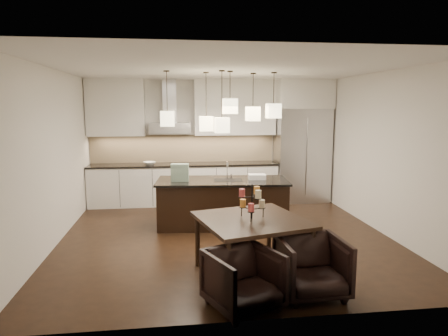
{
  "coord_description": "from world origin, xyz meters",
  "views": [
    {
      "loc": [
        -0.86,
        -6.53,
        2.2
      ],
      "look_at": [
        0.0,
        0.2,
        1.15
      ],
      "focal_mm": 32.0,
      "sensor_mm": 36.0,
      "label": 1
    }
  ],
  "objects": [
    {
      "name": "floor",
      "position": [
        0.0,
        0.0,
        -0.01
      ],
      "size": [
        5.5,
        5.5,
        0.02
      ],
      "primitive_type": "cube",
      "color": "black",
      "rests_on": "ground"
    },
    {
      "name": "ceiling",
      "position": [
        0.0,
        0.0,
        2.81
      ],
      "size": [
        5.5,
        5.5,
        0.02
      ],
      "primitive_type": "cube",
      "color": "white",
      "rests_on": "wall_back"
    },
    {
      "name": "wall_back",
      "position": [
        0.0,
        2.76,
        1.4
      ],
      "size": [
        5.5,
        0.02,
        2.8
      ],
      "primitive_type": "cube",
      "color": "silver",
      "rests_on": "ground"
    },
    {
      "name": "wall_front",
      "position": [
        0.0,
        -2.76,
        1.4
      ],
      "size": [
        5.5,
        0.02,
        2.8
      ],
      "primitive_type": "cube",
      "color": "silver",
      "rests_on": "ground"
    },
    {
      "name": "wall_left",
      "position": [
        -2.76,
        0.0,
        1.4
      ],
      "size": [
        0.02,
        5.5,
        2.8
      ],
      "primitive_type": "cube",
      "color": "silver",
      "rests_on": "ground"
    },
    {
      "name": "wall_right",
      "position": [
        2.76,
        0.0,
        1.4
      ],
      "size": [
        0.02,
        5.5,
        2.8
      ],
      "primitive_type": "cube",
      "color": "silver",
      "rests_on": "ground"
    },
    {
      "name": "refrigerator",
      "position": [
        2.1,
        2.38,
        1.07
      ],
      "size": [
        1.2,
        0.72,
        2.15
      ],
      "primitive_type": "cube",
      "color": "#B7B7BA",
      "rests_on": "floor"
    },
    {
      "name": "fridge_panel",
      "position": [
        2.1,
        2.38,
        2.47
      ],
      "size": [
        1.26,
        0.72,
        0.65
      ],
      "primitive_type": "cube",
      "color": "silver",
      "rests_on": "refrigerator"
    },
    {
      "name": "lower_cabinets",
      "position": [
        -0.62,
        2.43,
        0.44
      ],
      "size": [
        4.21,
        0.62,
        0.88
      ],
      "primitive_type": "cube",
      "color": "silver",
      "rests_on": "floor"
    },
    {
      "name": "countertop",
      "position": [
        -0.62,
        2.43,
        0.9
      ],
      "size": [
        4.21,
        0.66,
        0.04
      ],
      "primitive_type": "cube",
      "color": "black",
      "rests_on": "lower_cabinets"
    },
    {
      "name": "backsplash",
      "position": [
        -0.62,
        2.73,
        1.24
      ],
      "size": [
        4.21,
        0.02,
        0.63
      ],
      "primitive_type": "cube",
      "color": "beige",
      "rests_on": "countertop"
    },
    {
      "name": "upper_cab_left",
      "position": [
        -2.1,
        2.57,
        2.17
      ],
      "size": [
        1.25,
        0.35,
        1.25
      ],
      "primitive_type": "cube",
      "color": "silver",
      "rests_on": "wall_back"
    },
    {
      "name": "upper_cab_right",
      "position": [
        0.55,
        2.57,
        2.17
      ],
      "size": [
        1.85,
        0.35,
        1.25
      ],
      "primitive_type": "cube",
      "color": "silver",
      "rests_on": "wall_back"
    },
    {
      "name": "hood_canopy",
      "position": [
        -0.93,
        2.48,
        1.72
      ],
      "size": [
        0.9,
        0.52,
        0.24
      ],
      "primitive_type": "cube",
      "color": "#B7B7BA",
      "rests_on": "wall_back"
    },
    {
      "name": "hood_chimney",
      "position": [
        -0.93,
        2.59,
        2.32
      ],
      "size": [
        0.3,
        0.28,
        0.96
      ],
      "primitive_type": "cube",
      "color": "#B7B7BA",
      "rests_on": "hood_canopy"
    },
    {
      "name": "fruit_bowl",
      "position": [
        -1.39,
        2.38,
        0.95
      ],
      "size": [
        0.34,
        0.34,
        0.06
      ],
      "primitive_type": "imported",
      "rotation": [
        0.0,
        0.0,
        0.39
      ],
      "color": "silver",
      "rests_on": "countertop"
    },
    {
      "name": "island_body",
      "position": [
        0.03,
        0.65,
        0.41
      ],
      "size": [
        2.4,
        1.14,
        0.82
      ],
      "primitive_type": "cube",
      "rotation": [
        0.0,
        0.0,
        -0.09
      ],
      "color": "black",
      "rests_on": "floor"
    },
    {
      "name": "island_top",
      "position": [
        0.03,
        0.65,
        0.84
      ],
      "size": [
        2.48,
        1.22,
        0.04
      ],
      "primitive_type": "cube",
      "rotation": [
        0.0,
        0.0,
        -0.09
      ],
      "color": "black",
      "rests_on": "island_body"
    },
    {
      "name": "faucet",
      "position": [
        0.13,
        0.74,
        1.03
      ],
      "size": [
        0.11,
        0.23,
        0.35
      ],
      "primitive_type": null,
      "rotation": [
        0.0,
        0.0,
        -0.09
      ],
      "color": "silver",
      "rests_on": "island_top"
    },
    {
      "name": "tote_bag",
      "position": [
        -0.75,
        0.63,
        1.02
      ],
      "size": [
        0.33,
        0.2,
        0.32
      ],
      "primitive_type": "cube",
      "rotation": [
        0.0,
        0.0,
        -0.09
      ],
      "color": "#174B2B",
      "rests_on": "island_top"
    },
    {
      "name": "food_container",
      "position": [
        0.67,
        0.64,
        0.9
      ],
      "size": [
        0.34,
        0.25,
        0.09
      ],
      "primitive_type": "cube",
      "rotation": [
        0.0,
        0.0,
        -0.09
      ],
      "color": "silver",
      "rests_on": "island_top"
    },
    {
      "name": "dining_table",
      "position": [
        0.13,
        -1.62,
        0.38
      ],
      "size": [
        1.56,
        1.56,
        0.77
      ],
      "primitive_type": null,
      "rotation": [
        0.0,
        0.0,
        0.25
      ],
      "color": "black",
      "rests_on": "floor"
    },
    {
      "name": "candelabra",
      "position": [
        0.13,
        -1.62,
        0.99
      ],
      "size": [
        0.45,
        0.45,
        0.45
      ],
      "primitive_type": null,
      "rotation": [
        0.0,
        0.0,
        0.25
      ],
      "color": "black",
      "rests_on": "dining_table"
    },
    {
      "name": "candle_a",
      "position": [
        0.27,
        -1.59,
        0.95
      ],
      "size": [
        0.09,
        0.09,
        0.1
      ],
      "primitive_type": "cylinder",
      "rotation": [
        0.0,
        0.0,
        0.25
      ],
      "color": "beige",
      "rests_on": "candelabra"
    },
    {
      "name": "candle_b",
      "position": [
        0.03,
        -1.52,
        0.95
      ],
      "size": [
        0.09,
        0.09,
        0.1
      ],
      "primitive_type": "cylinder",
      "rotation": [
        0.0,
        0.0,
        0.25
      ],
      "color": "orange",
      "rests_on": "candelabra"
    },
    {
      "name": "candle_c",
      "position": [
        0.09,
        -1.76,
        0.95
      ],
      "size": [
        0.09,
        0.09,
        0.1
      ],
      "primitive_type": "cylinder",
      "rotation": [
        0.0,
        0.0,
        0.25
      ],
      "color": "#B23C3D",
      "rests_on": "candelabra"
    },
    {
      "name": "candle_d",
      "position": [
        0.22,
        -1.51,
        1.11
      ],
      "size": [
        0.09,
        0.09,
        0.1
      ],
      "primitive_type": "cylinder",
      "rotation": [
        0.0,
        0.0,
        0.25
      ],
      "color": "orange",
      "rests_on": "candelabra"
    },
    {
      "name": "candle_e",
      "position": [
        -0.0,
        -1.64,
        1.11
      ],
      "size": [
        0.09,
        0.09,
        0.1
      ],
      "primitive_type": "cylinder",
      "rotation": [
        0.0,
        0.0,
        0.25
      ],
      "color": "#B23C3D",
      "rests_on": "candelabra"
    },
    {
      "name": "candle_f",
      "position": [
        0.18,
        -1.75,
        1.11
      ],
      "size": [
        0.09,
        0.09,
        0.1
      ],
      "primitive_type": "cylinder",
      "rotation": [
        0.0,
        0.0,
        0.25
      ],
      "color": "beige",
      "rests_on": "candelabra"
    },
    {
      "name": "armchair_left",
      "position": [
        -0.13,
        -2.48,
        0.33
      ],
      "size": [
        0.94,
        0.95,
        0.66
      ],
      "primitive_type": "imported",
      "rotation": [
        0.0,
        0.0,
        0.42
      ],
      "color": "black",
      "rests_on": "floor"
    },
    {
      "name": "armchair_right",
      "position": [
        0.72,
        -2.26,
        0.35
      ],
      "size": [
        0.77,
        0.79,
        0.7
      ],
      "primitive_type": "imported",
      "rotation": [
        0.0,
        0.0,
        0.04
      ],
      "color": "black",
      "rests_on": "floor"
    },
    {
      "name": "pendant_a",
      "position": [
        -0.95,
        0.46,
        1.99
      ],
      "size": [
        0.24,
        0.24,
        0.26
      ],
      "primitive_type": "cube",
      "color": "beige",
      "rests_on": "ceiling"
    },
    {
      "name": "pendant_b",
      "position": [
        -0.26,
        0.64,
        1.89
      ],
      "size": [
        0.24,
        0.24,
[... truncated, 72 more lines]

